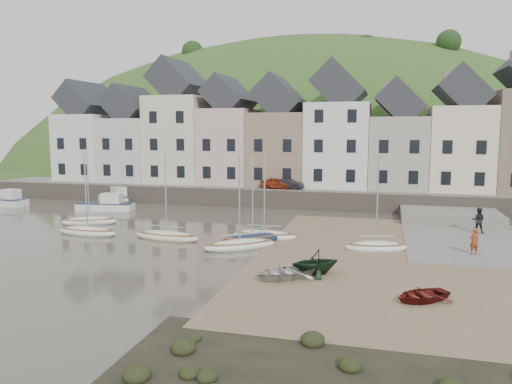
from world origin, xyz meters
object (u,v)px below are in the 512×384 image
(sailboat_0, at_px, (90,221))
(person_red, at_px, (474,241))
(car_right, at_px, (288,184))
(rowboat_white, at_px, (284,272))
(rowboat_green, at_px, (315,262))
(person_dark, at_px, (478,220))
(car_left, at_px, (277,183))
(rowboat_red, at_px, (422,295))

(sailboat_0, distance_m, person_red, 29.11)
(person_red, relative_size, car_right, 0.50)
(rowboat_white, bearing_deg, rowboat_green, 86.80)
(rowboat_white, distance_m, car_right, 25.69)
(rowboat_green, bearing_deg, person_dark, 110.92)
(person_dark, bearing_deg, car_left, -17.68)
(rowboat_white, height_order, person_red, person_red)
(rowboat_red, height_order, car_right, car_right)
(car_left, bearing_deg, rowboat_white, -167.85)
(car_right, bearing_deg, car_left, 101.68)
(rowboat_white, height_order, rowboat_green, rowboat_green)
(person_red, distance_m, car_right, 23.25)
(rowboat_white, height_order, car_left, car_left)
(person_red, distance_m, car_left, 24.02)
(person_red, relative_size, car_left, 0.48)
(car_right, bearing_deg, person_dark, -111.16)
(person_red, height_order, car_right, car_right)
(person_dark, distance_m, car_right, 19.74)
(rowboat_green, relative_size, person_red, 1.58)
(rowboat_green, distance_m, car_left, 25.22)
(rowboat_red, relative_size, person_red, 1.64)
(rowboat_red, bearing_deg, car_right, 166.00)
(sailboat_0, bearing_deg, car_left, 49.13)
(rowboat_red, bearing_deg, person_red, 121.44)
(person_dark, bearing_deg, rowboat_green, 65.84)
(rowboat_white, height_order, rowboat_red, rowboat_white)
(sailboat_0, distance_m, person_dark, 30.60)
(rowboat_red, xyz_separation_m, car_left, (-12.66, 26.92, 1.84))
(sailboat_0, xyz_separation_m, car_left, (12.62, 14.59, 1.92))
(sailboat_0, xyz_separation_m, person_dark, (30.34, 3.90, 0.80))
(sailboat_0, distance_m, car_left, 19.39)
(rowboat_green, relative_size, rowboat_red, 0.96)
(sailboat_0, relative_size, rowboat_red, 2.33)
(rowboat_white, relative_size, person_red, 1.97)
(person_dark, bearing_deg, person_red, 92.06)
(car_left, bearing_deg, sailboat_0, 138.06)
(person_dark, distance_m, car_left, 20.72)
(car_right, bearing_deg, sailboat_0, 148.32)
(person_red, xyz_separation_m, car_right, (-15.18, 17.57, 1.20))
(car_left, height_order, car_right, car_left)
(person_red, bearing_deg, person_dark, -128.15)
(person_red, bearing_deg, sailboat_0, -32.67)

